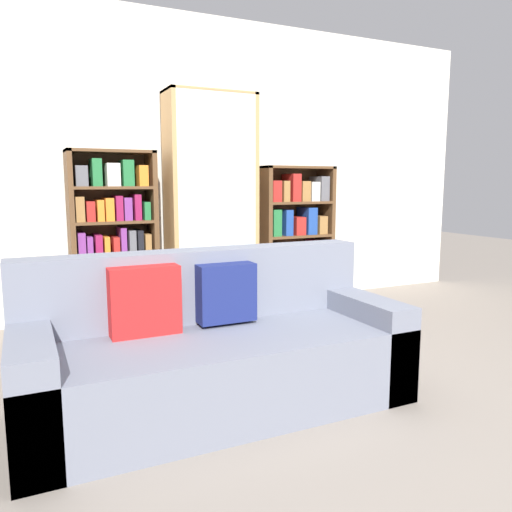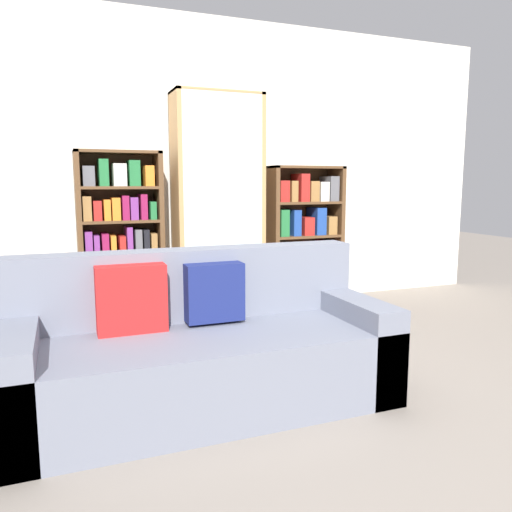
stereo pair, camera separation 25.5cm
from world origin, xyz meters
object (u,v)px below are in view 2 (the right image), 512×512
Objects in this scene: couch at (201,351)px; bookshelf_right at (304,237)px; wine_bottle at (292,304)px; bookshelf_left at (121,239)px; display_cabinet at (218,206)px.

couch is 1.48× the size of bookshelf_right.
couch is 5.80× the size of wine_bottle.
wine_bottle is at bearing 48.47° from couch.
bookshelf_right is at bearing 50.19° from couch.
bookshelf_left is at bearing 96.06° from couch.
bookshelf_left is 1.08× the size of bookshelf_right.
couch is 1.38× the size of bookshelf_left.
bookshelf_left is 1.77m from bookshelf_right.
display_cabinet reaches higher than wine_bottle.
bookshelf_right is at bearing 0.98° from display_cabinet.
display_cabinet is (0.67, 1.86, 0.70)m from couch.
bookshelf_left is at bearing 178.98° from display_cabinet.
couch is at bearing -83.94° from bookshelf_left.
bookshelf_right is (1.76, -0.00, -0.05)m from bookshelf_left.
couch is at bearing -109.77° from display_cabinet.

